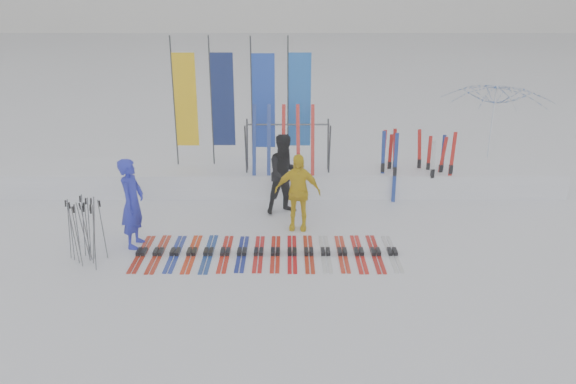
{
  "coord_description": "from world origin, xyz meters",
  "views": [
    {
      "loc": [
        0.18,
        -8.97,
        4.82
      ],
      "look_at": [
        0.2,
        1.6,
        1.0
      ],
      "focal_mm": 35.0,
      "sensor_mm": 36.0,
      "label": 1
    }
  ],
  "objects_px": {
    "person_yellow": "(298,192)",
    "ski_rack": "(288,141)",
    "person_blue": "(132,203)",
    "ski_row": "(267,252)",
    "tent_canopy": "(493,130)",
    "person_black": "(285,174)"
  },
  "relations": [
    {
      "from": "person_blue",
      "to": "ski_row",
      "type": "xyz_separation_m",
      "value": [
        2.63,
        -0.4,
        -0.87
      ]
    },
    {
      "from": "person_black",
      "to": "ski_rack",
      "type": "relative_size",
      "value": 0.9
    },
    {
      "from": "ski_rack",
      "to": "ski_row",
      "type": "bearing_deg",
      "value": -96.89
    },
    {
      "from": "person_blue",
      "to": "person_yellow",
      "type": "relative_size",
      "value": 1.09
    },
    {
      "from": "person_black",
      "to": "ski_rack",
      "type": "height_order",
      "value": "ski_rack"
    },
    {
      "from": "person_blue",
      "to": "person_yellow",
      "type": "bearing_deg",
      "value": -68.44
    },
    {
      "from": "person_black",
      "to": "tent_canopy",
      "type": "xyz_separation_m",
      "value": [
        5.54,
        2.69,
        0.37
      ]
    },
    {
      "from": "person_yellow",
      "to": "person_black",
      "type": "bearing_deg",
      "value": 112.27
    },
    {
      "from": "ski_row",
      "to": "person_yellow",
      "type": "bearing_deg",
      "value": 63.86
    },
    {
      "from": "ski_row",
      "to": "ski_rack",
      "type": "height_order",
      "value": "ski_rack"
    },
    {
      "from": "person_blue",
      "to": "ski_rack",
      "type": "distance_m",
      "value": 4.27
    },
    {
      "from": "tent_canopy",
      "to": "ski_row",
      "type": "xyz_separation_m",
      "value": [
        -5.9,
        -4.85,
        -1.25
      ]
    },
    {
      "from": "person_blue",
      "to": "tent_canopy",
      "type": "bearing_deg",
      "value": -55.54
    },
    {
      "from": "person_yellow",
      "to": "tent_canopy",
      "type": "relative_size",
      "value": 0.58
    },
    {
      "from": "person_blue",
      "to": "ski_rack",
      "type": "relative_size",
      "value": 0.88
    },
    {
      "from": "person_black",
      "to": "person_yellow",
      "type": "relative_size",
      "value": 1.11
    },
    {
      "from": "person_yellow",
      "to": "ski_rack",
      "type": "bearing_deg",
      "value": 102.19
    },
    {
      "from": "person_yellow",
      "to": "ski_rack",
      "type": "xyz_separation_m",
      "value": [
        -0.21,
        2.11,
        0.56
      ]
    },
    {
      "from": "tent_canopy",
      "to": "ski_row",
      "type": "distance_m",
      "value": 7.74
    },
    {
      "from": "person_black",
      "to": "person_yellow",
      "type": "distance_m",
      "value": 0.96
    },
    {
      "from": "ski_row",
      "to": "person_blue",
      "type": "bearing_deg",
      "value": 171.37
    },
    {
      "from": "person_yellow",
      "to": "ski_row",
      "type": "bearing_deg",
      "value": -109.52
    }
  ]
}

